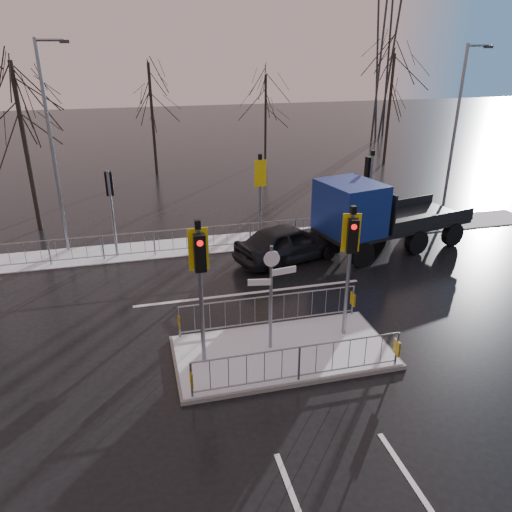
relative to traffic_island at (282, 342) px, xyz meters
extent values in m
plane|color=black|center=(0.01, -0.01, -0.39)|extent=(120.00, 120.00, 0.00)
cube|color=white|center=(0.01, 8.59, -0.37)|extent=(30.00, 2.00, 0.04)
cube|color=silver|center=(1.21, -5.51, -0.39)|extent=(0.12, 4.00, 0.01)
cube|color=silver|center=(0.01, 3.79, -0.39)|extent=(8.00, 0.15, 0.01)
cube|color=slate|center=(0.01, -0.01, -0.33)|extent=(6.00, 3.00, 0.12)
cube|color=white|center=(0.01, -0.01, -0.26)|extent=(5.85, 2.85, 0.03)
cube|color=gold|center=(-2.69, -1.39, 0.28)|extent=(0.05, 0.28, 0.42)
cube|color=gold|center=(2.71, -1.39, 0.28)|extent=(0.05, 0.28, 0.42)
cube|color=gold|center=(-2.69, 1.37, 0.28)|extent=(0.05, 0.28, 0.42)
cube|color=gold|center=(2.71, 1.37, 0.28)|extent=(0.05, 0.28, 0.42)
cylinder|color=gray|center=(-2.19, -0.01, 1.63)|extent=(0.11, 0.11, 3.80)
cube|color=black|center=(-2.19, -0.19, 2.98)|extent=(0.28, 0.22, 0.95)
cylinder|color=red|center=(-2.19, -0.30, 3.28)|extent=(0.16, 0.04, 0.16)
cube|color=yellow|center=(-2.19, 0.06, 2.98)|extent=(0.50, 0.03, 1.10)
cube|color=black|center=(-2.19, -0.01, 3.65)|extent=(0.14, 0.14, 0.22)
cylinder|color=gray|center=(2.01, 0.39, 1.58)|extent=(0.11, 0.11, 3.70)
cube|color=black|center=(1.96, 0.22, 2.88)|extent=(0.33, 0.28, 0.95)
cylinder|color=red|center=(1.94, 0.11, 3.18)|extent=(0.16, 0.08, 0.16)
cube|color=yellow|center=(2.03, 0.46, 2.88)|extent=(0.49, 0.16, 1.10)
cube|color=black|center=(2.01, 0.39, 3.55)|extent=(0.14, 0.14, 0.22)
cylinder|color=gray|center=(-0.29, 0.19, 1.28)|extent=(0.09, 0.09, 3.10)
cube|color=silver|center=(0.06, 0.19, 2.08)|extent=(0.70, 0.14, 0.18)
cube|color=silver|center=(-0.61, 0.19, 1.83)|extent=(0.62, 0.15, 0.18)
cylinder|color=silver|center=(-0.29, 0.16, 2.48)|extent=(0.44, 0.03, 0.44)
cylinder|color=gray|center=(-4.49, 8.29, 1.40)|extent=(0.11, 0.11, 3.50)
cube|color=black|center=(-4.49, 8.47, 2.60)|extent=(0.28, 0.22, 0.95)
cylinder|color=red|center=(-4.49, 8.58, 2.90)|extent=(0.16, 0.04, 0.16)
cylinder|color=gray|center=(1.51, 8.29, 1.45)|extent=(0.11, 0.11, 3.60)
cube|color=black|center=(1.51, 8.47, 2.70)|extent=(0.28, 0.22, 0.95)
cylinder|color=red|center=(1.51, 8.58, 3.00)|extent=(0.16, 0.04, 0.16)
cube|color=yellow|center=(1.51, 8.22, 2.70)|extent=(0.50, 0.03, 1.10)
cube|color=black|center=(1.51, 8.29, 3.37)|extent=(0.14, 0.14, 0.22)
cylinder|color=gray|center=(6.51, 8.29, 1.40)|extent=(0.11, 0.11, 3.50)
cube|color=black|center=(6.46, 8.46, 2.60)|extent=(0.33, 0.28, 0.95)
cylinder|color=red|center=(6.44, 8.57, 2.90)|extent=(0.16, 0.08, 0.16)
cube|color=black|center=(6.51, 8.29, 3.27)|extent=(0.14, 0.14, 0.22)
imported|color=black|center=(2.16, 6.22, 0.36)|extent=(4.76, 3.03, 1.51)
cylinder|color=black|center=(4.70, 4.93, 0.11)|extent=(1.05, 0.52, 1.01)
cylinder|color=black|center=(4.22, 6.99, 0.11)|extent=(1.05, 0.52, 1.01)
cylinder|color=black|center=(7.45, 5.56, 0.11)|extent=(1.05, 0.52, 1.01)
cylinder|color=black|center=(6.97, 7.63, 0.11)|extent=(1.05, 0.52, 1.01)
cylinder|color=black|center=(9.41, 6.02, 0.11)|extent=(1.05, 0.52, 1.01)
cylinder|color=black|center=(8.93, 8.08, 0.11)|extent=(1.05, 0.52, 1.01)
cube|color=black|center=(6.81, 6.50, 0.60)|extent=(7.00, 3.76, 0.16)
cube|color=navy|center=(4.56, 5.98, 1.69)|extent=(2.51, 2.81, 2.02)
cube|color=black|center=(5.51, 6.20, 2.09)|extent=(0.49, 1.97, 1.11)
cube|color=#2D3033|center=(3.97, 5.84, 0.57)|extent=(0.64, 2.29, 0.35)
cube|color=black|center=(7.89, 6.75, 0.74)|extent=(4.87, 3.36, 0.12)
cube|color=black|center=(5.78, 6.26, 1.54)|extent=(0.62, 2.38, 1.51)
cylinder|color=black|center=(-7.99, 12.49, 3.29)|extent=(0.20, 0.20, 7.36)
cylinder|color=black|center=(-1.99, 21.99, 3.06)|extent=(0.19, 0.19, 6.90)
cylinder|color=black|center=(6.01, 23.99, 2.60)|extent=(0.16, 0.16, 5.98)
cylinder|color=black|center=(14.01, 20.99, 3.29)|extent=(0.20, 0.20, 7.36)
cylinder|color=gray|center=(10.51, 8.49, 3.61)|extent=(0.14, 0.14, 8.00)
cylinder|color=gray|center=(11.01, 8.49, 7.51)|extent=(1.00, 0.10, 0.10)
cube|color=#2D3033|center=(11.51, 8.49, 7.46)|extent=(0.35, 0.18, 0.12)
cylinder|color=gray|center=(-6.49, 9.49, 3.71)|extent=(0.14, 0.14, 8.20)
cylinder|color=gray|center=(-5.99, 9.49, 7.71)|extent=(1.00, 0.10, 0.10)
cube|color=#2D3033|center=(-5.49, 9.49, 7.66)|extent=(0.35, 0.18, 0.12)
cylinder|color=#2D3033|center=(18.61, 30.59, 9.61)|extent=(1.18, 1.18, 19.97)
cylinder|color=#2D3033|center=(17.41, 30.59, 9.61)|extent=(1.18, 1.18, 19.97)
cylinder|color=#2D3033|center=(18.61, 29.39, 9.61)|extent=(1.18, 1.18, 19.97)
cylinder|color=#2D3033|center=(17.41, 29.39, 9.61)|extent=(1.18, 1.18, 19.97)
camera|label=1|loc=(-3.58, -11.20, 7.64)|focal=35.00mm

